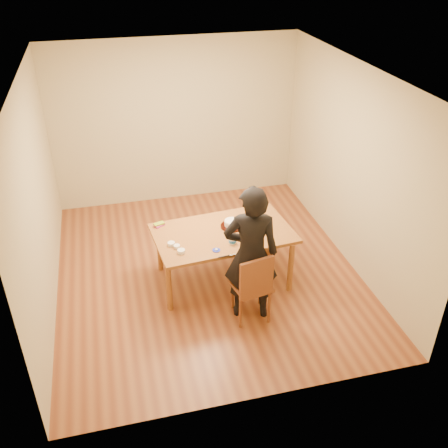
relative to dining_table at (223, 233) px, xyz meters
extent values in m
cube|color=brown|center=(-0.17, 0.25, -0.73)|extent=(4.00, 4.50, 0.00)
cube|color=silver|center=(-0.17, 0.25, 1.97)|extent=(4.00, 4.50, 0.00)
cube|color=tan|center=(-0.17, 2.50, 0.62)|extent=(4.00, 0.00, 2.70)
cube|color=tan|center=(-2.17, 0.25, 0.62)|extent=(0.00, 4.50, 2.70)
cube|color=tan|center=(1.83, 0.25, 0.62)|extent=(0.00, 4.50, 2.70)
cube|color=brown|center=(0.00, 0.00, 0.00)|extent=(1.83, 1.19, 0.04)
cube|color=brown|center=(0.15, -0.78, -0.28)|extent=(0.49, 0.49, 0.04)
cylinder|color=#AF1D0B|center=(0.14, 0.10, 0.03)|extent=(0.30, 0.30, 0.02)
cylinder|color=white|center=(0.14, 0.10, 0.08)|extent=(0.19, 0.19, 0.06)
ellipsoid|color=white|center=(0.14, 0.10, 0.12)|extent=(0.19, 0.19, 0.03)
cylinder|color=white|center=(0.05, -0.29, 0.06)|extent=(0.09, 0.09, 0.08)
cylinder|color=#1C29B6|center=(-0.18, -0.39, 0.03)|extent=(0.10, 0.10, 0.01)
ellipsoid|color=white|center=(-0.18, -0.39, 0.04)|extent=(0.04, 0.04, 0.02)
cylinder|color=white|center=(-0.60, -0.33, 0.04)|extent=(0.09, 0.09, 0.04)
cylinder|color=white|center=(-0.69, -0.15, 0.04)|extent=(0.09, 0.09, 0.04)
cylinder|color=white|center=(-0.63, -0.21, 0.04)|extent=(0.08, 0.08, 0.04)
cube|color=#E43574|center=(-0.77, 0.34, 0.03)|extent=(0.16, 0.13, 0.02)
cube|color=#45A81F|center=(-0.77, 0.35, 0.05)|extent=(0.15, 0.11, 0.02)
cube|color=black|center=(-0.12, -0.54, 0.03)|extent=(0.15, 0.03, 0.01)
imported|color=black|center=(0.15, -0.73, 0.14)|extent=(0.72, 0.56, 1.74)
camera|label=1|loc=(-1.29, -5.23, 3.40)|focal=40.00mm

